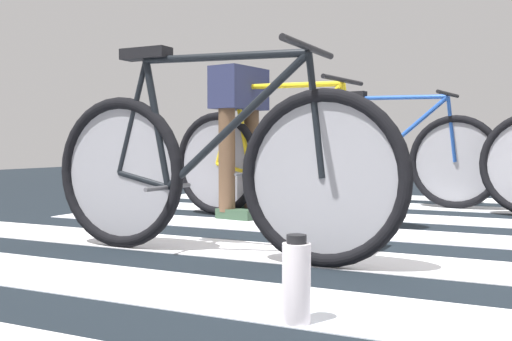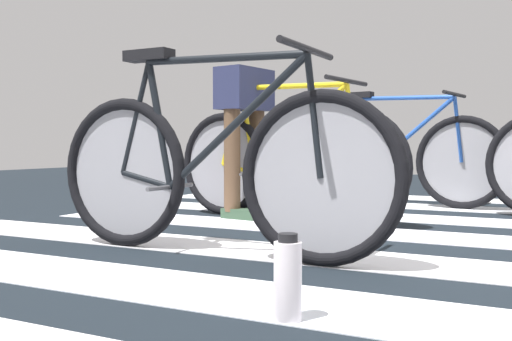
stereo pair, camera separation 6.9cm
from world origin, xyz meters
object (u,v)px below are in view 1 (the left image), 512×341
object	(u,v)px
cyclist_2_of_4	(240,121)
bicycle_4_of_4	(391,158)
bicycle_2_of_4	(279,161)
bicycle_1_of_4	(211,169)
water_bottle	(296,282)

from	to	relation	value
cyclist_2_of_4	bicycle_4_of_4	world-z (taller)	cyclist_2_of_4
bicycle_2_of_4	cyclist_2_of_4	xyz separation A→B (m)	(-0.31, 0.05, 0.27)
bicycle_1_of_4	cyclist_2_of_4	xyz separation A→B (m)	(-0.54, 1.32, 0.27)
bicycle_2_of_4	cyclist_2_of_4	distance (m)	0.41
bicycle_1_of_4	bicycle_2_of_4	bearing A→B (deg)	101.14
bicycle_4_of_4	bicycle_2_of_4	bearing A→B (deg)	-100.30
bicycle_1_of_4	bicycle_2_of_4	world-z (taller)	same
bicycle_2_of_4	water_bottle	xyz separation A→B (m)	(0.93, -2.02, -0.27)
bicycle_4_of_4	cyclist_2_of_4	bearing A→B (deg)	-112.56
bicycle_2_of_4	bicycle_4_of_4	distance (m)	1.35
cyclist_2_of_4	water_bottle	xyz separation A→B (m)	(1.24, -2.06, -0.53)
cyclist_2_of_4	water_bottle	size ratio (longest dim) A/B	4.08
cyclist_2_of_4	bicycle_2_of_4	bearing A→B (deg)	0.00
cyclist_2_of_4	bicycle_4_of_4	xyz separation A→B (m)	(0.74, 1.24, -0.27)
bicycle_1_of_4	water_bottle	xyz separation A→B (m)	(0.70, -0.75, -0.27)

